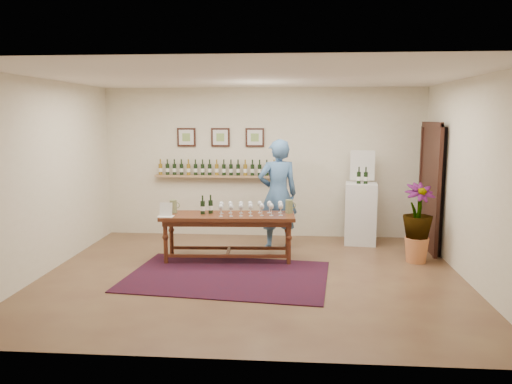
# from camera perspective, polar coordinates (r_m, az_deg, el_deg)

# --- Properties ---
(ground) EXTENTS (6.00, 6.00, 0.00)m
(ground) POSITION_cam_1_polar(r_m,az_deg,el_deg) (7.26, -0.49, -9.57)
(ground) COLOR #533424
(ground) RESTS_ON ground
(room_shell) EXTENTS (6.00, 6.00, 6.00)m
(room_shell) POSITION_cam_1_polar(r_m,az_deg,el_deg) (8.94, 14.16, 0.98)
(room_shell) COLOR beige
(room_shell) RESTS_ON ground
(rug) EXTENTS (2.99, 2.15, 0.02)m
(rug) POSITION_cam_1_polar(r_m,az_deg,el_deg) (7.24, -3.29, -9.57)
(rug) COLOR #4D0D16
(rug) RESTS_ON ground
(tasting_table) EXTENTS (2.13, 0.78, 0.74)m
(tasting_table) POSITION_cam_1_polar(r_m,az_deg,el_deg) (7.89, -3.21, -3.36)
(tasting_table) COLOR #421F10
(tasting_table) RESTS_ON ground
(table_glasses) EXTENTS (1.49, 0.54, 0.20)m
(table_glasses) POSITION_cam_1_polar(r_m,az_deg,el_deg) (7.83, -0.60, -1.86)
(table_glasses) COLOR silver
(table_glasses) RESTS_ON tasting_table
(table_bottles) EXTENTS (0.27, 0.17, 0.28)m
(table_bottles) POSITION_cam_1_polar(r_m,az_deg,el_deg) (7.92, -5.66, -1.50)
(table_bottles) COLOR black
(table_bottles) RESTS_ON tasting_table
(pitcher_left) EXTENTS (0.15, 0.15, 0.21)m
(pitcher_left) POSITION_cam_1_polar(r_m,az_deg,el_deg) (8.07, -9.44, -1.64)
(pitcher_left) COLOR olive
(pitcher_left) RESTS_ON tasting_table
(pitcher_right) EXTENTS (0.15, 0.15, 0.21)m
(pitcher_right) POSITION_cam_1_polar(r_m,az_deg,el_deg) (7.96, 3.80, -1.66)
(pitcher_right) COLOR olive
(pitcher_right) RESTS_ON tasting_table
(menu_card) EXTENTS (0.24, 0.17, 0.21)m
(menu_card) POSITION_cam_1_polar(r_m,az_deg,el_deg) (7.81, -10.26, -1.98)
(menu_card) COLOR silver
(menu_card) RESTS_ON tasting_table
(display_pedestal) EXTENTS (0.60, 0.60, 1.09)m
(display_pedestal) POSITION_cam_1_polar(r_m,az_deg,el_deg) (9.15, 11.86, -2.41)
(display_pedestal) COLOR silver
(display_pedestal) RESTS_ON ground
(pedestal_bottles) EXTENTS (0.27, 0.10, 0.27)m
(pedestal_bottles) POSITION_cam_1_polar(r_m,az_deg,el_deg) (8.98, 12.05, 1.78)
(pedestal_bottles) COLOR black
(pedestal_bottles) RESTS_ON display_pedestal
(info_sign) EXTENTS (0.44, 0.07, 0.60)m
(info_sign) POSITION_cam_1_polar(r_m,az_deg,el_deg) (9.23, 12.07, 2.99)
(info_sign) COLOR silver
(info_sign) RESTS_ON display_pedestal
(potted_plant) EXTENTS (0.68, 0.68, 1.08)m
(potted_plant) POSITION_cam_1_polar(r_m,az_deg,el_deg) (8.17, 17.99, -3.38)
(potted_plant) COLOR #C37241
(potted_plant) RESTS_ON ground
(person) EXTENTS (0.78, 0.61, 1.89)m
(person) POSITION_cam_1_polar(r_m,az_deg,el_deg) (8.59, 2.51, -0.25)
(person) COLOR #3C618E
(person) RESTS_ON ground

